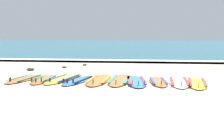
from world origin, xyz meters
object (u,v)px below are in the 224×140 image
object	(u,v)px
surfboard_2	(64,79)
surfboard_8	(179,82)
surfboard_1	(44,79)
surfboard_6	(136,81)
surfboard_9	(197,83)
surfboard_0	(25,79)
surfboard_3	(78,80)
surfboard_5	(120,80)
surfboard_7	(158,81)
surfboard_4	(100,80)

from	to	relation	value
surfboard_2	surfboard_8	bearing A→B (deg)	-3.08
surfboard_1	surfboard_2	world-z (taller)	same
surfboard_2	surfboard_6	distance (m)	2.23
surfboard_8	surfboard_1	bearing A→B (deg)	-179.90
surfboard_1	surfboard_6	size ratio (longest dim) A/B	0.87
surfboard_6	surfboard_9	size ratio (longest dim) A/B	1.07
surfboard_0	surfboard_3	xyz separation A→B (m)	(1.70, -0.10, 0.00)
surfboard_2	surfboard_8	world-z (taller)	same
surfboard_6	surfboard_8	world-z (taller)	same
surfboard_0	surfboard_6	world-z (taller)	same
surfboard_5	surfboard_7	world-z (taller)	same
surfboard_6	surfboard_9	world-z (taller)	same
surfboard_5	surfboard_4	bearing A→B (deg)	-177.34
surfboard_7	surfboard_8	world-z (taller)	same
surfboard_1	surfboard_9	distance (m)	4.44
surfboard_1	surfboard_3	distance (m)	1.07
surfboard_2	surfboard_7	xyz separation A→B (m)	(2.85, -0.20, 0.00)
surfboard_7	surfboard_9	bearing A→B (deg)	-7.01
surfboard_1	surfboard_3	xyz separation A→B (m)	(1.07, -0.07, -0.00)
surfboard_0	surfboard_1	size ratio (longest dim) A/B	1.03
surfboard_3	surfboard_1	bearing A→B (deg)	176.26
surfboard_4	surfboard_5	size ratio (longest dim) A/B	1.01
surfboard_5	surfboard_9	distance (m)	2.18
surfboard_9	surfboard_1	bearing A→B (deg)	178.24
surfboard_5	surfboard_9	world-z (taller)	same
surfboard_1	surfboard_7	bearing A→B (deg)	-0.10
surfboard_4	surfboard_6	bearing A→B (deg)	-8.12
surfboard_3	surfboard_6	world-z (taller)	same
surfboard_2	surfboard_4	xyz separation A→B (m)	(1.13, -0.06, -0.00)
surfboard_6	surfboard_9	bearing A→B (deg)	-3.67
surfboard_3	surfboard_8	distance (m)	2.90
surfboard_2	surfboard_3	size ratio (longest dim) A/B	1.14
surfboard_1	surfboard_4	xyz separation A→B (m)	(1.66, 0.13, -0.00)
surfboard_2	surfboard_9	xyz separation A→B (m)	(3.90, -0.33, 0.00)
surfboard_2	surfboard_8	distance (m)	3.43
surfboard_6	surfboard_5	bearing A→B (deg)	158.97
surfboard_5	surfboard_8	size ratio (longest dim) A/B	1.09
surfboard_2	surfboard_4	world-z (taller)	same
surfboard_9	surfboard_0	bearing A→B (deg)	178.14
surfboard_0	surfboard_1	xyz separation A→B (m)	(0.63, -0.03, 0.00)
surfboard_5	surfboard_7	distance (m)	1.12
surfboard_0	surfboard_5	world-z (taller)	same
surfboard_2	surfboard_7	bearing A→B (deg)	-3.97
surfboard_3	surfboard_9	world-z (taller)	same
surfboard_2	surfboard_9	size ratio (longest dim) A/B	1.10
surfboard_3	surfboard_5	size ratio (longest dim) A/B	0.86
surfboard_4	surfboard_5	world-z (taller)	same
surfboard_0	surfboard_9	bearing A→B (deg)	-1.86
surfboard_0	surfboard_9	world-z (taller)	same
surfboard_0	surfboard_9	distance (m)	5.07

